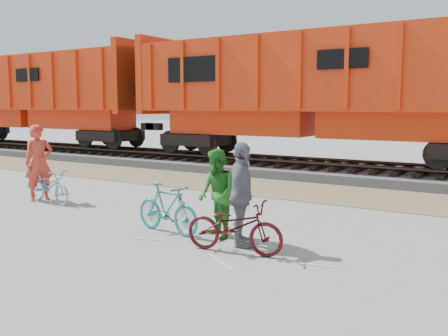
{
  "coord_description": "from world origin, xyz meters",
  "views": [
    {
      "loc": [
        4.86,
        -7.56,
        2.42
      ],
      "look_at": [
        -0.82,
        1.5,
        1.09
      ],
      "focal_mm": 40.0,
      "sensor_mm": 36.0,
      "label": 1
    }
  ],
  "objects_px": {
    "person_man": "(217,194)",
    "bicycle_teal": "(167,208)",
    "bicycle_blue": "(50,186)",
    "person_solo": "(39,163)",
    "bicycle_maroon": "(234,226)",
    "hopper_car_center": "(317,89)",
    "hopper_car_left": "(37,94)",
    "person_woman": "(241,195)"
  },
  "relations": [
    {
      "from": "bicycle_teal",
      "to": "person_man",
      "type": "bearing_deg",
      "value": -70.83
    },
    {
      "from": "bicycle_maroon",
      "to": "person_solo",
      "type": "relative_size",
      "value": 0.87
    },
    {
      "from": "hopper_car_left",
      "to": "person_woman",
      "type": "bearing_deg",
      "value": -28.12
    },
    {
      "from": "bicycle_blue",
      "to": "bicycle_teal",
      "type": "distance_m",
      "value": 4.44
    },
    {
      "from": "bicycle_blue",
      "to": "person_solo",
      "type": "height_order",
      "value": "person_solo"
    },
    {
      "from": "hopper_car_center",
      "to": "bicycle_maroon",
      "type": "bearing_deg",
      "value": -75.88
    },
    {
      "from": "hopper_car_center",
      "to": "bicycle_maroon",
      "type": "xyz_separation_m",
      "value": [
        2.43,
        -9.66,
        -2.56
      ]
    },
    {
      "from": "bicycle_maroon",
      "to": "person_man",
      "type": "relative_size",
      "value": 1.03
    },
    {
      "from": "hopper_car_left",
      "to": "bicycle_teal",
      "type": "distance_m",
      "value": 18.37
    },
    {
      "from": "hopper_car_left",
      "to": "person_solo",
      "type": "xyz_separation_m",
      "value": [
        10.81,
        -8.34,
        -2.03
      ]
    },
    {
      "from": "bicycle_blue",
      "to": "bicycle_teal",
      "type": "bearing_deg",
      "value": -93.71
    },
    {
      "from": "hopper_car_center",
      "to": "person_woman",
      "type": "distance_m",
      "value": 9.78
    },
    {
      "from": "bicycle_maroon",
      "to": "person_solo",
      "type": "xyz_separation_m",
      "value": [
        -6.63,
        1.32,
        0.53
      ]
    },
    {
      "from": "hopper_car_center",
      "to": "person_man",
      "type": "bearing_deg",
      "value": -79.46
    },
    {
      "from": "person_solo",
      "to": "hopper_car_left",
      "type": "bearing_deg",
      "value": 76.56
    },
    {
      "from": "hopper_car_left",
      "to": "bicycle_maroon",
      "type": "xyz_separation_m",
      "value": [
        17.43,
        -9.66,
        -2.56
      ]
    },
    {
      "from": "person_solo",
      "to": "hopper_car_center",
      "type": "bearing_deg",
      "value": -2.48
    },
    {
      "from": "hopper_car_center",
      "to": "bicycle_blue",
      "type": "relative_size",
      "value": 8.79
    },
    {
      "from": "bicycle_maroon",
      "to": "person_solo",
      "type": "bearing_deg",
      "value": 70.62
    },
    {
      "from": "hopper_car_left",
      "to": "bicycle_blue",
      "type": "xyz_separation_m",
      "value": [
        11.31,
        -8.44,
        -2.59
      ]
    },
    {
      "from": "bicycle_blue",
      "to": "person_solo",
      "type": "relative_size",
      "value": 0.82
    },
    {
      "from": "bicycle_teal",
      "to": "person_man",
      "type": "xyz_separation_m",
      "value": [
        1.0,
        0.2,
        0.34
      ]
    },
    {
      "from": "bicycle_blue",
      "to": "person_man",
      "type": "xyz_separation_m",
      "value": [
        5.37,
        -0.59,
        0.4
      ]
    },
    {
      "from": "hopper_car_left",
      "to": "person_woman",
      "type": "distance_m",
      "value": 19.76
    },
    {
      "from": "hopper_car_center",
      "to": "person_man",
      "type": "height_order",
      "value": "hopper_car_center"
    },
    {
      "from": "hopper_car_left",
      "to": "bicycle_teal",
      "type": "height_order",
      "value": "hopper_car_left"
    },
    {
      "from": "hopper_car_left",
      "to": "person_woman",
      "type": "relative_size",
      "value": 7.74
    },
    {
      "from": "bicycle_blue",
      "to": "bicycle_maroon",
      "type": "xyz_separation_m",
      "value": [
        6.13,
        -1.22,
        0.03
      ]
    },
    {
      "from": "bicycle_blue",
      "to": "bicycle_maroon",
      "type": "height_order",
      "value": "bicycle_maroon"
    },
    {
      "from": "bicycle_teal",
      "to": "bicycle_maroon",
      "type": "bearing_deg",
      "value": -96.06
    },
    {
      "from": "person_solo",
      "to": "bicycle_teal",
      "type": "bearing_deg",
      "value": -76.11
    },
    {
      "from": "person_solo",
      "to": "person_woman",
      "type": "height_order",
      "value": "person_solo"
    },
    {
      "from": "bicycle_maroon",
      "to": "bicycle_teal",
      "type": "bearing_deg",
      "value": 67.99
    },
    {
      "from": "bicycle_maroon",
      "to": "person_solo",
      "type": "height_order",
      "value": "person_solo"
    },
    {
      "from": "hopper_car_left",
      "to": "person_solo",
      "type": "height_order",
      "value": "hopper_car_left"
    },
    {
      "from": "hopper_car_center",
      "to": "person_solo",
      "type": "height_order",
      "value": "hopper_car_center"
    },
    {
      "from": "bicycle_blue",
      "to": "hopper_car_center",
      "type": "bearing_deg",
      "value": -17.14
    },
    {
      "from": "person_man",
      "to": "bicycle_teal",
      "type": "bearing_deg",
      "value": -136.41
    },
    {
      "from": "person_man",
      "to": "bicycle_blue",
      "type": "bearing_deg",
      "value": -153.96
    },
    {
      "from": "bicycle_teal",
      "to": "person_woman",
      "type": "relative_size",
      "value": 0.88
    },
    {
      "from": "hopper_car_center",
      "to": "person_solo",
      "type": "xyz_separation_m",
      "value": [
        -4.19,
        -8.34,
        -2.03
      ]
    },
    {
      "from": "bicycle_blue",
      "to": "person_solo",
      "type": "xyz_separation_m",
      "value": [
        -0.5,
        0.1,
        0.56
      ]
    }
  ]
}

